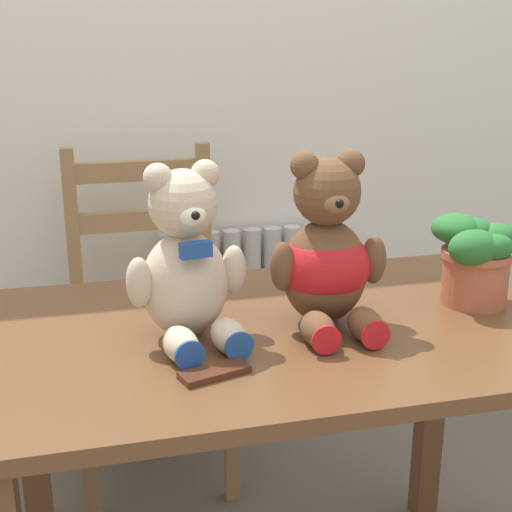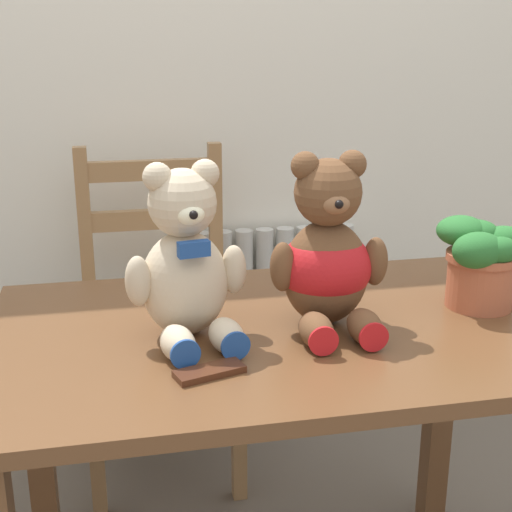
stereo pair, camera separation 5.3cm
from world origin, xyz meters
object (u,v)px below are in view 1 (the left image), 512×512
(wooden_chair_behind, at_px, (148,320))
(teddy_bear_right, at_px, (326,257))
(potted_plant, at_px, (475,256))
(teddy_bear_left, at_px, (187,265))
(chocolate_bar, at_px, (214,372))

(wooden_chair_behind, xyz_separation_m, teddy_bear_right, (0.28, -0.76, 0.41))
(teddy_bear_right, bearing_deg, potted_plant, -174.51)
(wooden_chair_behind, height_order, potted_plant, wooden_chair_behind)
(teddy_bear_left, xyz_separation_m, teddy_bear_right, (0.27, 0.00, -0.01))
(teddy_bear_right, xyz_separation_m, chocolate_bar, (-0.26, -0.18, -0.13))
(wooden_chair_behind, height_order, teddy_bear_left, teddy_bear_left)
(wooden_chair_behind, distance_m, chocolate_bar, 0.97)
(wooden_chair_behind, height_order, teddy_bear_right, teddy_bear_right)
(potted_plant, bearing_deg, wooden_chair_behind, 130.30)
(teddy_bear_left, bearing_deg, potted_plant, 172.97)
(teddy_bear_left, bearing_deg, teddy_bear_right, 171.02)
(wooden_chair_behind, relative_size, potted_plant, 5.28)
(wooden_chair_behind, xyz_separation_m, potted_plant, (0.62, -0.73, 0.38))
(wooden_chair_behind, bearing_deg, teddy_bear_right, 110.48)
(wooden_chair_behind, relative_size, teddy_bear_right, 2.89)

